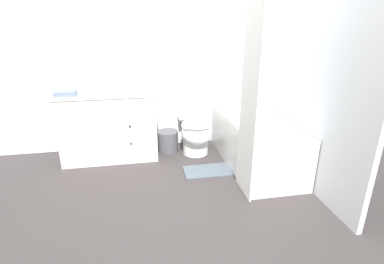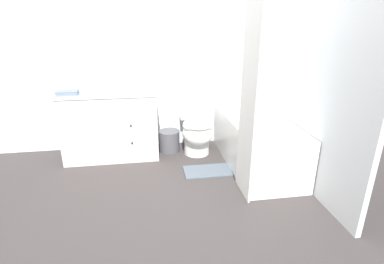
# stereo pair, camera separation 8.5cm
# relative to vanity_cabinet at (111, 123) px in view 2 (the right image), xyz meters

# --- Properties ---
(ground_plane) EXTENTS (14.00, 14.00, 0.00)m
(ground_plane) POSITION_rel_vanity_cabinet_xyz_m (0.73, -1.40, -0.43)
(ground_plane) COLOR #383333
(wall_back) EXTENTS (8.00, 0.06, 2.50)m
(wall_back) POSITION_rel_vanity_cabinet_xyz_m (0.73, 0.30, 0.82)
(wall_back) COLOR silver
(wall_back) RESTS_ON ground_plane
(wall_right) EXTENTS (0.05, 2.67, 2.50)m
(wall_right) POSITION_rel_vanity_cabinet_xyz_m (2.06, -0.56, 0.82)
(wall_right) COLOR silver
(wall_right) RESTS_ON ground_plane
(vanity_cabinet) EXTENTS (1.14, 0.57, 0.84)m
(vanity_cabinet) POSITION_rel_vanity_cabinet_xyz_m (0.00, 0.00, 0.00)
(vanity_cabinet) COLOR silver
(vanity_cabinet) RESTS_ON ground_plane
(sink_faucet) EXTENTS (0.14, 0.12, 0.12)m
(sink_faucet) POSITION_rel_vanity_cabinet_xyz_m (-0.00, 0.19, 0.45)
(sink_faucet) COLOR silver
(sink_faucet) RESTS_ON vanity_cabinet
(toilet) EXTENTS (0.38, 0.64, 0.79)m
(toilet) POSITION_rel_vanity_cabinet_xyz_m (1.06, -0.07, -0.09)
(toilet) COLOR white
(toilet) RESTS_ON ground_plane
(bathtub) EXTENTS (0.66, 1.54, 0.57)m
(bathtub) POSITION_rel_vanity_cabinet_xyz_m (1.70, -0.50, -0.14)
(bathtub) COLOR white
(bathtub) RESTS_ON ground_plane
(shower_curtain) EXTENTS (0.01, 0.41, 1.87)m
(shower_curtain) POSITION_rel_vanity_cabinet_xyz_m (1.35, -1.10, 0.51)
(shower_curtain) COLOR white
(shower_curtain) RESTS_ON ground_plane
(wastebasket) EXTENTS (0.27, 0.27, 0.28)m
(wastebasket) POSITION_rel_vanity_cabinet_xyz_m (0.71, 0.03, -0.29)
(wastebasket) COLOR #4C4C51
(wastebasket) RESTS_ON ground_plane
(tissue_box) EXTENTS (0.11, 0.15, 0.10)m
(tissue_box) POSITION_rel_vanity_cabinet_xyz_m (0.33, 0.05, 0.45)
(tissue_box) COLOR white
(tissue_box) RESTS_ON vanity_cabinet
(soap_dispenser) EXTENTS (0.07, 0.07, 0.19)m
(soap_dispenser) POSITION_rel_vanity_cabinet_xyz_m (0.50, 0.01, 0.50)
(soap_dispenser) COLOR white
(soap_dispenser) RESTS_ON vanity_cabinet
(hand_towel_folded) EXTENTS (0.23, 0.16, 0.05)m
(hand_towel_folded) POSITION_rel_vanity_cabinet_xyz_m (-0.42, -0.16, 0.44)
(hand_towel_folded) COLOR slate
(hand_towel_folded) RESTS_ON vanity_cabinet
(bath_towel_folded) EXTENTS (0.30, 0.19, 0.06)m
(bath_towel_folded) POSITION_rel_vanity_cabinet_xyz_m (1.58, -1.05, 0.17)
(bath_towel_folded) COLOR silver
(bath_towel_folded) RESTS_ON bathtub
(bath_mat) EXTENTS (0.55, 0.31, 0.02)m
(bath_mat) POSITION_rel_vanity_cabinet_xyz_m (1.10, -0.63, -0.42)
(bath_mat) COLOR #4C5660
(bath_mat) RESTS_ON ground_plane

